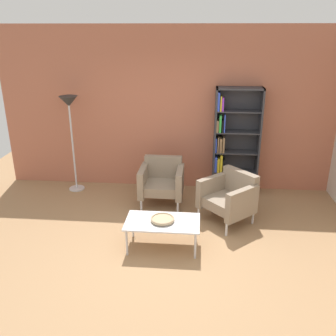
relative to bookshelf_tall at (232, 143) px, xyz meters
The scene contains 8 objects.
ground_plane 2.63m from the bookshelf_tall, 113.92° to the right, with size 8.32×8.32×0.00m, color #9E7751.
brick_back_panel 1.14m from the bookshelf_tall, 168.09° to the left, with size 6.40×0.12×2.90m, color #B2664C.
bookshelf_tall is the anchor object (origin of this frame).
coffee_table_low 2.30m from the bookshelf_tall, 117.65° to the right, with size 1.00×0.56×0.40m.
decorative_bowl 2.29m from the bookshelf_tall, 117.65° to the right, with size 0.32×0.32×0.05m.
armchair_by_bookshelf 1.44m from the bookshelf_tall, 152.25° to the right, with size 0.73×0.67×0.78m.
armchair_near_window 1.26m from the bookshelf_tall, 94.44° to the right, with size 0.95×0.95×0.78m.
floor_lamp_torchiere 2.89m from the bookshelf_tall, behind, with size 0.32×0.32×1.74m.
Camera 1 is at (0.42, -4.05, 2.82)m, focal length 39.20 mm.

